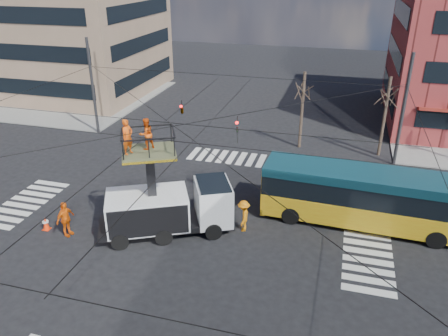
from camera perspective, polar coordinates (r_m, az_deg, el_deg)
ground at (r=24.47m, az=-5.86°, el=-7.65°), size 120.00×120.00×0.00m
sidewalk_nw at (r=51.10m, az=-19.72°, el=8.74°), size 18.00×18.00×0.12m
crosswalks at (r=24.46m, az=-5.86°, el=-7.64°), size 22.40×22.40×0.02m
overhead_network at (r=22.82m, az=-6.13°, el=2.00°), size 24.24×24.24×8.00m
tree_a at (r=33.77m, az=10.35°, el=10.01°), size 2.00×2.00×6.00m
tree_b at (r=33.79m, az=20.61°, el=8.83°), size 2.00×2.00×6.00m
utility_truck at (r=23.11m, az=-7.31°, el=-3.80°), size 7.29×5.17×6.56m
city_bus at (r=24.96m, az=18.44°, el=-3.64°), size 11.61×3.11×3.20m
traffic_cone at (r=25.84m, az=-22.26°, el=-6.71°), size 0.36×0.36×0.75m
worker_ground at (r=24.61m, az=-20.01°, el=-6.29°), size 0.70×1.23×1.98m
flagger at (r=23.62m, az=2.57°, el=-6.26°), size 0.81×1.24×1.80m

